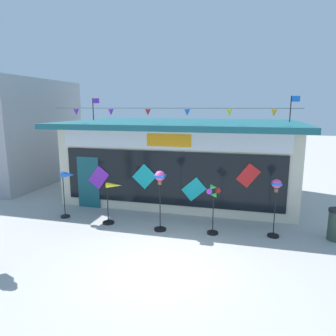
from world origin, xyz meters
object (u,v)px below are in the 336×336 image
wind_spinner_left (112,198)px  wind_spinner_center_right (213,202)px  kite_shop_building (183,159)px  wind_spinner_center_left (160,187)px  wind_spinner_far_left (67,184)px  wind_spinner_right (276,196)px

wind_spinner_left → wind_spinner_center_right: bearing=-0.3°
kite_shop_building → wind_spinner_center_left: (0.11, -4.06, -0.23)m
wind_spinner_far_left → wind_spinner_left: wind_spinner_far_left is taller
wind_spinner_far_left → wind_spinner_left: 1.80m
wind_spinner_right → wind_spinner_center_right: bearing=-171.5°
wind_spinner_center_left → wind_spinner_left: bearing=175.9°
wind_spinner_far_left → wind_spinner_right: 6.93m
wind_spinner_left → wind_spinner_center_right: size_ratio=0.90×
kite_shop_building → wind_spinner_right: size_ratio=5.22×
wind_spinner_center_right → wind_spinner_right: wind_spinner_right is taller
wind_spinner_far_left → wind_spinner_left: bearing=-5.7°
kite_shop_building → wind_spinner_left: 4.32m
wind_spinner_far_left → kite_shop_building: bearing=48.4°
wind_spinner_left → kite_shop_building: bearing=68.0°
wind_spinner_far_left → wind_spinner_right: size_ratio=0.94×
wind_spinner_center_right → wind_spinner_right: bearing=8.5°
kite_shop_building → wind_spinner_far_left: 5.05m
kite_shop_building → wind_spinner_far_left: bearing=-131.6°
wind_spinner_far_left → wind_spinner_center_left: wind_spinner_center_left is taller
wind_spinner_center_right → wind_spinner_left: bearing=179.7°
kite_shop_building → wind_spinner_far_left: (-3.35, -3.76, -0.43)m
wind_spinner_far_left → wind_spinner_center_right: (5.12, -0.19, -0.21)m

